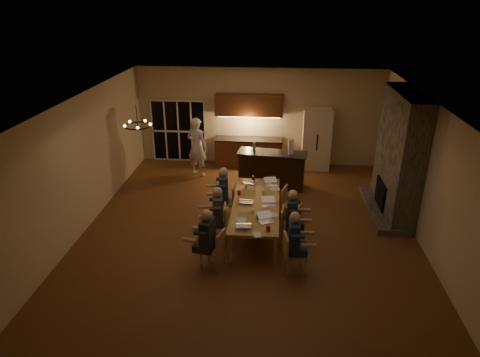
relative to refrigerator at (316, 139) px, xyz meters
name	(u,v)px	position (x,y,z in m)	size (l,w,h in m)	color
floor	(249,228)	(-1.90, -4.15, -1.00)	(9.00, 9.00, 0.00)	brown
back_wall	(259,117)	(-1.90, 0.37, 0.60)	(8.00, 0.04, 3.20)	beige
left_wall	(83,163)	(-5.92, -4.15, 0.60)	(0.04, 9.00, 3.20)	beige
right_wall	(427,174)	(2.12, -4.15, 0.60)	(0.04, 9.00, 3.20)	beige
ceiling	(250,99)	(-1.90, -4.15, 2.22)	(8.00, 9.00, 0.04)	white
french_doors	(179,131)	(-4.60, 0.32, 0.05)	(1.86, 0.08, 2.10)	black
fireplace	(399,155)	(1.80, -2.95, 0.60)	(0.58, 2.50, 3.20)	#6D6556
kitchenette	(249,131)	(-2.20, 0.05, 0.20)	(2.24, 0.68, 2.40)	brown
refrigerator	(316,139)	(0.00, 0.00, 0.00)	(0.90, 0.68, 2.00)	beige
dining_table	(256,217)	(-1.73, -4.27, -0.62)	(1.10, 2.99, 0.75)	tan
bar_island	(272,169)	(-1.40, -1.59, -0.46)	(2.01, 0.68, 1.08)	black
chair_left_near	(213,249)	(-2.55, -5.85, -0.55)	(0.44, 0.44, 0.89)	#A37651
chair_left_mid	(217,223)	(-2.61, -4.75, -0.55)	(0.44, 0.44, 0.89)	#A37651
chair_left_far	(225,201)	(-2.55, -3.61, -0.55)	(0.44, 0.44, 0.89)	#A37651
chair_right_near	(295,254)	(-0.84, -5.88, -0.55)	(0.44, 0.44, 0.89)	#A37651
chair_right_mid	(291,227)	(-0.90, -4.78, -0.55)	(0.44, 0.44, 0.89)	#A37651
chair_right_far	(291,205)	(-0.86, -3.67, -0.55)	(0.44, 0.44, 0.89)	#A37651
person_left_near	(208,240)	(-2.64, -5.91, -0.31)	(0.60, 0.60, 1.38)	#262B32
person_right_near	(294,242)	(-0.88, -5.84, -0.31)	(0.60, 0.60, 1.38)	#1F354F
person_left_mid	(218,215)	(-2.57, -4.81, -0.31)	(0.60, 0.60, 1.38)	#3C4047
person_right_mid	(292,218)	(-0.89, -4.81, -0.31)	(0.60, 0.60, 1.38)	#262B32
person_left_far	(224,193)	(-2.58, -3.63, -0.31)	(0.60, 0.60, 1.38)	#1F354F
standing_person	(197,147)	(-3.75, -0.93, -0.06)	(0.69, 0.45, 1.89)	silver
chandelier	(138,126)	(-4.26, -4.78, 1.75)	(0.59, 0.59, 0.03)	black
laptop_a	(244,222)	(-1.94, -5.38, -0.14)	(0.32, 0.28, 0.23)	silver
laptop_b	(266,217)	(-1.46, -5.16, -0.14)	(0.32, 0.28, 0.23)	silver
laptop_c	(246,198)	(-1.96, -4.24, -0.14)	(0.32, 0.28, 0.23)	silver
laptop_d	(269,202)	(-1.42, -4.38, -0.14)	(0.32, 0.28, 0.23)	silver
laptop_e	(250,179)	(-1.95, -3.09, -0.14)	(0.32, 0.28, 0.23)	silver
laptop_f	(271,182)	(-1.39, -3.22, -0.14)	(0.32, 0.28, 0.23)	silver
mug_front	(252,211)	(-1.79, -4.78, -0.20)	(0.08, 0.08, 0.10)	silver
mug_mid	(263,192)	(-1.57, -3.75, -0.20)	(0.08, 0.08, 0.10)	silver
mug_back	(246,186)	(-2.03, -3.40, -0.20)	(0.07, 0.07, 0.10)	silver
redcup_near	(268,228)	(-1.41, -5.52, -0.19)	(0.09, 0.09, 0.12)	red
redcup_mid	(239,192)	(-2.18, -3.83, -0.19)	(0.09, 0.09, 0.12)	red
can_silver	(257,216)	(-1.67, -5.01, -0.19)	(0.06, 0.06, 0.12)	#B2B2B7
can_cola	(253,178)	(-1.87, -2.91, -0.19)	(0.07, 0.07, 0.12)	#3F0F0C
can_right	(272,197)	(-1.36, -4.04, -0.19)	(0.07, 0.07, 0.12)	#B2B2B7
plate_near	(272,215)	(-1.34, -4.84, -0.24)	(0.25, 0.25, 0.02)	silver
plate_left	(241,220)	(-2.01, -5.13, -0.24)	(0.25, 0.25, 0.02)	silver
plate_far	(275,189)	(-1.29, -3.46, -0.24)	(0.27, 0.27, 0.02)	silver
notepad	(257,235)	(-1.63, -5.72, -0.24)	(0.15, 0.22, 0.01)	white
bar_bottle	(254,146)	(-1.93, -1.44, 0.20)	(0.09, 0.09, 0.24)	#99999E
bar_blender	(291,147)	(-0.87, -1.66, 0.29)	(0.14, 0.14, 0.43)	silver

